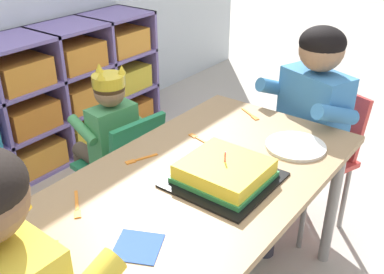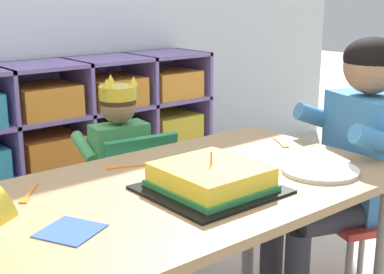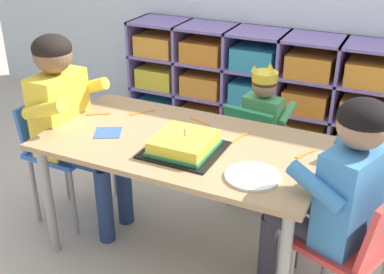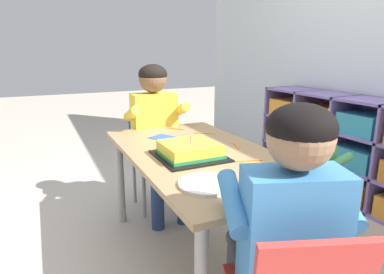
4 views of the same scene
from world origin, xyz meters
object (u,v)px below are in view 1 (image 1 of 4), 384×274
fork_beside_plate_stack (251,115)px  birthday_cake_on_tray (225,173)px  fork_near_child_seat (77,206)px  activity_table (195,196)px  fork_at_table_front_edge (139,159)px  paper_plate_stack (296,146)px  child_with_crown (107,131)px  fork_by_napkin (49,254)px  classroom_chair_blue (125,166)px  fork_scattered_mid_table (200,139)px  classroom_chair_guest_side (317,148)px  guest_at_table_side (304,116)px

fork_beside_plate_stack → birthday_cake_on_tray: bearing=139.6°
birthday_cake_on_tray → fork_near_child_seat: birthday_cake_on_tray is taller
activity_table → birthday_cake_on_tray: 0.14m
fork_beside_plate_stack → fork_at_table_front_edge: 0.58m
paper_plate_stack → fork_at_table_front_edge: bearing=136.1°
activity_table → paper_plate_stack: paper_plate_stack is taller
activity_table → fork_beside_plate_stack: size_ratio=11.00×
child_with_crown → fork_by_napkin: (-0.72, -0.55, 0.11)m
classroom_chair_blue → birthday_cake_on_tray: 0.69m
fork_beside_plate_stack → fork_scattered_mid_table: bearing=110.4°
classroom_chair_guest_side → guest_at_table_side: bearing=-90.0°
classroom_chair_guest_side → birthday_cake_on_tray: size_ratio=2.06×
classroom_chair_blue → classroom_chair_guest_side: size_ratio=0.95×
guest_at_table_side → fork_near_child_seat: bearing=-83.2°
paper_plate_stack → fork_scattered_mid_table: bearing=117.5°
classroom_chair_blue → birthday_cake_on_tray: (-0.14, -0.62, 0.27)m
fork_by_napkin → fork_scattered_mid_table: bearing=148.0°
fork_scattered_mid_table → fork_beside_plate_stack: size_ratio=1.13×
fork_beside_plate_stack → guest_at_table_side: bearing=-105.0°
birthday_cake_on_tray → fork_near_child_seat: 0.48m
birthday_cake_on_tray → fork_beside_plate_stack: size_ratio=2.80×
child_with_crown → activity_table: bearing=80.1°
child_with_crown → fork_near_child_seat: (-0.54, -0.45, 0.11)m
classroom_chair_blue → paper_plate_stack: bearing=114.1°
guest_at_table_side → fork_near_child_seat: 1.08m
activity_table → child_with_crown: child_with_crown is taller
fork_scattered_mid_table → fork_at_table_front_edge: same height
paper_plate_stack → classroom_chair_guest_side: bearing=9.4°
classroom_chair_guest_side → paper_plate_stack: (-0.43, -0.07, 0.23)m
fork_scattered_mid_table → fork_by_napkin: (-0.75, -0.06, 0.00)m
fork_near_child_seat → fork_at_table_front_edge: size_ratio=1.00×
activity_table → fork_scattered_mid_table: bearing=33.1°
fork_at_table_front_edge → activity_table: bearing=-63.1°
paper_plate_stack → guest_at_table_side: bearing=19.3°
fork_near_child_seat → classroom_chair_guest_side: bearing=-66.6°
classroom_chair_blue → fork_at_table_front_edge: classroom_chair_blue is taller
classroom_chair_guest_side → classroom_chair_blue: bearing=-114.4°
fork_near_child_seat → classroom_chair_blue: bearing=-19.4°
birthday_cake_on_tray → paper_plate_stack: bearing=-14.2°
guest_at_table_side → fork_by_napkin: bearing=-76.5°
activity_table → fork_beside_plate_stack: 0.56m
activity_table → classroom_chair_guest_side: bearing=-6.9°
fork_scattered_mid_table → classroom_chair_guest_side: bearing=79.3°
fork_near_child_seat → fork_by_napkin: (-0.18, -0.11, 0.00)m
guest_at_table_side → fork_at_table_front_edge: bearing=-91.3°
activity_table → fork_by_napkin: size_ratio=11.85×
classroom_chair_blue → fork_beside_plate_stack: (0.36, -0.43, 0.24)m
classroom_chair_guest_side → fork_by_napkin: bearing=-77.7°
fork_at_table_front_edge → fork_scattered_mid_table: bearing=3.8°
classroom_chair_blue → fork_scattered_mid_table: bearing=104.0°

